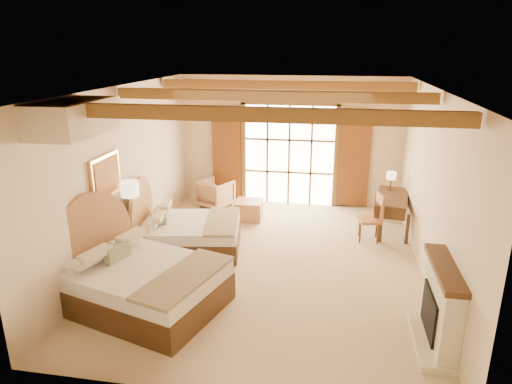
% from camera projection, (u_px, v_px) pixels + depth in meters
% --- Properties ---
extents(floor, '(7.00, 7.00, 0.00)m').
position_uv_depth(floor, '(269.00, 262.00, 8.56)').
color(floor, tan).
rests_on(floor, ground).
extents(wall_back, '(5.50, 0.00, 5.50)m').
position_uv_depth(wall_back, '(290.00, 142.00, 11.35)').
color(wall_back, beige).
rests_on(wall_back, ground).
extents(wall_left, '(0.00, 7.00, 7.00)m').
position_uv_depth(wall_left, '(124.00, 173.00, 8.52)').
color(wall_left, beige).
rests_on(wall_left, ground).
extents(wall_right, '(0.00, 7.00, 7.00)m').
position_uv_depth(wall_right, '(432.00, 188.00, 7.62)').
color(wall_right, beige).
rests_on(wall_right, ground).
extents(ceiling, '(7.00, 7.00, 0.00)m').
position_uv_depth(ceiling, '(270.00, 88.00, 7.58)').
color(ceiling, '#B3723F').
rests_on(ceiling, ground).
extents(ceiling_beams, '(5.39, 4.60, 0.18)m').
position_uv_depth(ceiling_beams, '(270.00, 96.00, 7.61)').
color(ceiling_beams, brown).
rests_on(ceiling_beams, ceiling).
extents(french_doors, '(3.95, 0.08, 2.60)m').
position_uv_depth(french_doors, '(289.00, 156.00, 11.40)').
color(french_doors, white).
rests_on(french_doors, ground).
extents(fireplace, '(0.46, 1.40, 1.16)m').
position_uv_depth(fireplace, '(439.00, 309.00, 6.10)').
color(fireplace, beige).
rests_on(fireplace, ground).
extents(painting, '(0.06, 0.95, 0.75)m').
position_uv_depth(painting, '(106.00, 177.00, 7.76)').
color(painting, '#E5A654').
rests_on(painting, wall_left).
extents(canopy_valance, '(0.70, 1.40, 0.45)m').
position_uv_depth(canopy_valance, '(74.00, 117.00, 6.17)').
color(canopy_valance, beige).
rests_on(canopy_valance, ceiling).
extents(bed_near, '(2.70, 2.27, 1.47)m').
position_uv_depth(bed_near, '(135.00, 279.00, 7.02)').
color(bed_near, '#482E15').
rests_on(bed_near, floor).
extents(bed_far, '(2.18, 1.77, 1.29)m').
position_uv_depth(bed_far, '(182.00, 230.00, 9.02)').
color(bed_far, '#482E15').
rests_on(bed_far, floor).
extents(nightstand, '(0.53, 0.53, 0.55)m').
position_uv_depth(nightstand, '(136.00, 248.00, 8.50)').
color(nightstand, '#482E15').
rests_on(nightstand, floor).
extents(floor_lamp, '(0.33, 0.33, 1.55)m').
position_uv_depth(floor_lamp, '(130.00, 194.00, 8.25)').
color(floor_lamp, '#3E2E1A').
rests_on(floor_lamp, floor).
extents(armchair, '(0.99, 1.00, 0.69)m').
position_uv_depth(armchair, '(215.00, 193.00, 11.42)').
color(armchair, '#AB7C54').
rests_on(armchair, floor).
extents(ottoman, '(0.63, 0.63, 0.44)m').
position_uv_depth(ottoman, '(249.00, 210.00, 10.65)').
color(ottoman, '#9F7142').
rests_on(ottoman, floor).
extents(desk, '(0.85, 1.55, 0.79)m').
position_uv_depth(desk, '(391.00, 212.00, 9.91)').
color(desk, '#482E15').
rests_on(desk, floor).
extents(desk_chair, '(0.53, 0.53, 1.01)m').
position_uv_depth(desk_chair, '(370.00, 226.00, 9.45)').
color(desk_chair, '#A46135').
rests_on(desk_chair, floor).
extents(desk_lamp, '(0.21, 0.21, 0.41)m').
position_uv_depth(desk_lamp, '(391.00, 176.00, 10.14)').
color(desk_lamp, '#3E2E1A').
rests_on(desk_lamp, desk).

